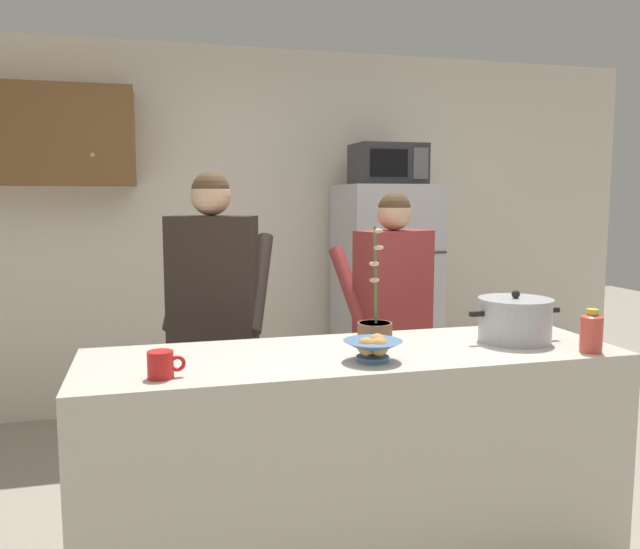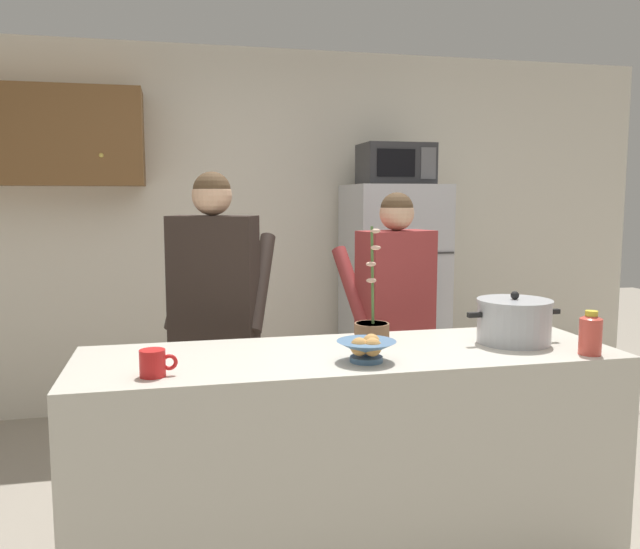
{
  "view_description": "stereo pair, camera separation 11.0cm",
  "coord_description": "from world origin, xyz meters",
  "px_view_note": "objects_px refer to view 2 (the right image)",
  "views": [
    {
      "loc": [
        -0.79,
        -2.41,
        1.54
      ],
      "look_at": [
        0.0,
        0.55,
        1.17
      ],
      "focal_mm": 35.97,
      "sensor_mm": 36.0,
      "label": 1
    },
    {
      "loc": [
        -0.68,
        -2.44,
        1.54
      ],
      "look_at": [
        0.0,
        0.55,
        1.17
      ],
      "focal_mm": 35.97,
      "sensor_mm": 36.0,
      "label": 2
    }
  ],
  "objects_px": {
    "cooking_pot": "(514,321)",
    "refrigerator": "(393,300)",
    "coffee_mug": "(153,363)",
    "bottle_near_edge": "(591,333)",
    "bread_bowl": "(367,349)",
    "potted_orchid": "(372,327)",
    "person_by_sink": "(395,304)",
    "person_near_pot": "(215,298)",
    "microwave": "(396,164)"
  },
  "relations": [
    {
      "from": "cooking_pot",
      "to": "refrigerator",
      "type": "bearing_deg",
      "value": 86.76
    },
    {
      "from": "person_near_pot",
      "to": "potted_orchid",
      "type": "relative_size",
      "value": 3.34
    },
    {
      "from": "person_by_sink",
      "to": "bottle_near_edge",
      "type": "bearing_deg",
      "value": -66.76
    },
    {
      "from": "microwave",
      "to": "coffee_mug",
      "type": "bearing_deg",
      "value": -128.26
    },
    {
      "from": "microwave",
      "to": "cooking_pot",
      "type": "bearing_deg",
      "value": -93.28
    },
    {
      "from": "coffee_mug",
      "to": "cooking_pot",
      "type": "bearing_deg",
      "value": 7.28
    },
    {
      "from": "person_by_sink",
      "to": "cooking_pot",
      "type": "bearing_deg",
      "value": -71.94
    },
    {
      "from": "person_by_sink",
      "to": "bottle_near_edge",
      "type": "relative_size",
      "value": 8.91
    },
    {
      "from": "refrigerator",
      "to": "potted_orchid",
      "type": "distance_m",
      "value": 1.86
    },
    {
      "from": "refrigerator",
      "to": "microwave",
      "type": "relative_size",
      "value": 3.39
    },
    {
      "from": "bread_bowl",
      "to": "bottle_near_edge",
      "type": "bearing_deg",
      "value": -5.55
    },
    {
      "from": "person_near_pot",
      "to": "bread_bowl",
      "type": "height_order",
      "value": "person_near_pot"
    },
    {
      "from": "refrigerator",
      "to": "bottle_near_edge",
      "type": "height_order",
      "value": "refrigerator"
    },
    {
      "from": "bread_bowl",
      "to": "bottle_near_edge",
      "type": "distance_m",
      "value": 0.9
    },
    {
      "from": "cooking_pot",
      "to": "bottle_near_edge",
      "type": "relative_size",
      "value": 2.43
    },
    {
      "from": "bread_bowl",
      "to": "potted_orchid",
      "type": "bearing_deg",
      "value": 69.07
    },
    {
      "from": "microwave",
      "to": "bread_bowl",
      "type": "relative_size",
      "value": 2.11
    },
    {
      "from": "coffee_mug",
      "to": "potted_orchid",
      "type": "height_order",
      "value": "potted_orchid"
    },
    {
      "from": "microwave",
      "to": "person_by_sink",
      "type": "distance_m",
      "value": 1.36
    },
    {
      "from": "bottle_near_edge",
      "to": "person_near_pot",
      "type": "bearing_deg",
      "value": 144.29
    },
    {
      "from": "microwave",
      "to": "coffee_mug",
      "type": "relative_size",
      "value": 3.66
    },
    {
      "from": "refrigerator",
      "to": "bottle_near_edge",
      "type": "xyz_separation_m",
      "value": [
        0.08,
        -2.1,
        0.19
      ]
    },
    {
      "from": "person_by_sink",
      "to": "bread_bowl",
      "type": "distance_m",
      "value": 1.06
    },
    {
      "from": "coffee_mug",
      "to": "bottle_near_edge",
      "type": "xyz_separation_m",
      "value": [
        1.68,
        -0.06,
        0.04
      ]
    },
    {
      "from": "cooking_pot",
      "to": "coffee_mug",
      "type": "height_order",
      "value": "cooking_pot"
    },
    {
      "from": "person_near_pot",
      "to": "potted_orchid",
      "type": "bearing_deg",
      "value": -44.74
    },
    {
      "from": "bottle_near_edge",
      "to": "coffee_mug",
      "type": "bearing_deg",
      "value": 177.92
    },
    {
      "from": "bread_bowl",
      "to": "potted_orchid",
      "type": "height_order",
      "value": "potted_orchid"
    },
    {
      "from": "person_near_pot",
      "to": "cooking_pot",
      "type": "height_order",
      "value": "person_near_pot"
    },
    {
      "from": "refrigerator",
      "to": "bottle_near_edge",
      "type": "bearing_deg",
      "value": -87.69
    },
    {
      "from": "bottle_near_edge",
      "to": "cooking_pot",
      "type": "bearing_deg",
      "value": 127.06
    },
    {
      "from": "refrigerator",
      "to": "microwave",
      "type": "height_order",
      "value": "microwave"
    },
    {
      "from": "person_near_pot",
      "to": "coffee_mug",
      "type": "distance_m",
      "value": 0.99
    },
    {
      "from": "microwave",
      "to": "bread_bowl",
      "type": "height_order",
      "value": "microwave"
    },
    {
      "from": "microwave",
      "to": "cooking_pot",
      "type": "distance_m",
      "value": 1.98
    },
    {
      "from": "bread_bowl",
      "to": "potted_orchid",
      "type": "relative_size",
      "value": 0.46
    },
    {
      "from": "potted_orchid",
      "to": "person_near_pot",
      "type": "bearing_deg",
      "value": 135.26
    },
    {
      "from": "microwave",
      "to": "potted_orchid",
      "type": "bearing_deg",
      "value": -112.38
    },
    {
      "from": "cooking_pot",
      "to": "bottle_near_edge",
      "type": "bearing_deg",
      "value": -52.94
    },
    {
      "from": "potted_orchid",
      "to": "person_by_sink",
      "type": "bearing_deg",
      "value": 62.95
    },
    {
      "from": "cooking_pot",
      "to": "potted_orchid",
      "type": "height_order",
      "value": "potted_orchid"
    },
    {
      "from": "microwave",
      "to": "bread_bowl",
      "type": "distance_m",
      "value": 2.3
    },
    {
      "from": "refrigerator",
      "to": "person_near_pot",
      "type": "xyz_separation_m",
      "value": [
        -1.32,
        -1.09,
        0.23
      ]
    },
    {
      "from": "cooking_pot",
      "to": "potted_orchid",
      "type": "relative_size",
      "value": 0.86
    },
    {
      "from": "refrigerator",
      "to": "potted_orchid",
      "type": "height_order",
      "value": "refrigerator"
    },
    {
      "from": "bread_bowl",
      "to": "bottle_near_edge",
      "type": "xyz_separation_m",
      "value": [
        0.9,
        -0.09,
        0.04
      ]
    },
    {
      "from": "cooking_pot",
      "to": "coffee_mug",
      "type": "distance_m",
      "value": 1.5
    },
    {
      "from": "microwave",
      "to": "cooking_pot",
      "type": "height_order",
      "value": "microwave"
    },
    {
      "from": "cooking_pot",
      "to": "coffee_mug",
      "type": "relative_size",
      "value": 3.26
    },
    {
      "from": "bread_bowl",
      "to": "potted_orchid",
      "type": "xyz_separation_m",
      "value": [
        0.12,
        0.3,
        0.02
      ]
    }
  ]
}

